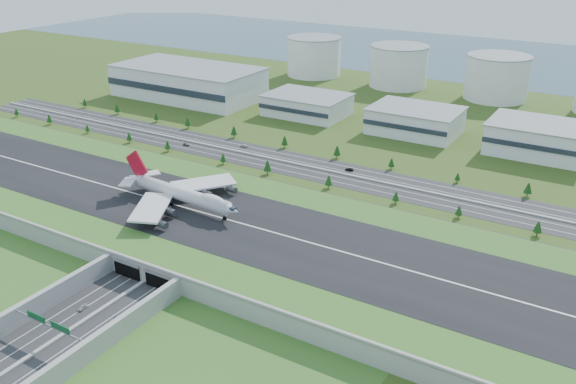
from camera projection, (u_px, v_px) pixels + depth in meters
The scene contains 20 objects.
ground at pixel (219, 233), 282.99m from camera, with size 1200.00×1200.00×0.00m, color #324515.
airfield_deck at pixel (219, 225), 281.27m from camera, with size 520.00×100.00×9.20m.
underpass_road at pixel (40, 342), 203.50m from camera, with size 38.80×120.40×8.00m.
sign_gantry_near at pixel (49, 326), 205.53m from camera, with size 38.70×0.70×9.80m.
north_expressway at pixel (317, 169), 357.60m from camera, with size 560.00×36.00×0.12m, color #28282B.
tree_row at pixel (335, 163), 352.81m from camera, with size 508.05×48.70×8.46m.
hangar_west at pixel (188, 82), 503.45m from camera, with size 120.00×60.00×25.00m, color silver.
hangar_mid_a at pixel (307, 105), 457.54m from camera, with size 58.00×42.00×15.00m, color silver.
hangar_mid_b at pixel (415, 121), 417.07m from camera, with size 58.00×42.00×17.00m, color silver.
hangar_mid_c at pixel (538, 139), 378.97m from camera, with size 58.00×42.00×19.00m, color silver.
fuel_tank_a at pixel (314, 57), 576.09m from camera, with size 50.00×50.00×35.00m, color silver.
fuel_tank_b at pixel (399, 66), 536.03m from camera, with size 50.00×50.00×35.00m, color silver.
fuel_tank_c at pixel (497, 78), 495.96m from camera, with size 50.00×50.00×35.00m, color silver.
bay_water at pixel (486, 58), 660.09m from camera, with size 1200.00×260.00×0.06m, color #324F5F.
boeing_747 at pixel (181, 194), 289.17m from camera, with size 72.10×67.95×22.28m.
car_0 at pixel (82, 307), 226.31m from camera, with size 1.78×4.42×1.51m, color silver.
car_2 at pixel (115, 321), 218.40m from camera, with size 2.62×5.68×1.58m, color #0B1C3A.
car_4 at pixel (186, 144), 395.15m from camera, with size 1.89×4.71×1.60m, color #5A595E.
car_5 at pixel (349, 169), 354.24m from camera, with size 1.70×4.88×1.61m, color black.
car_7 at pixel (244, 146), 392.78m from camera, with size 2.36×5.80×1.68m, color silver.
Camera 1 is at (156.86, -199.35, 130.85)m, focal length 38.00 mm.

